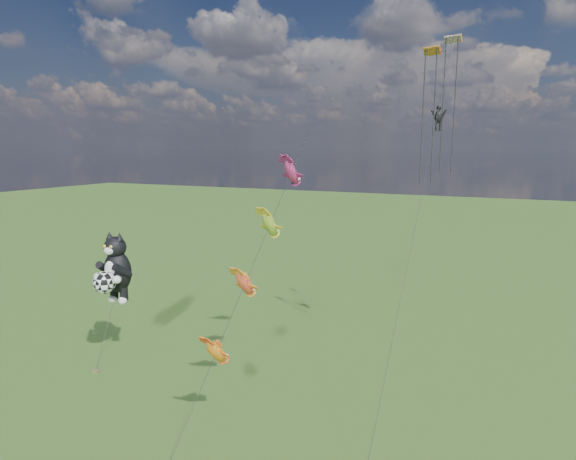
% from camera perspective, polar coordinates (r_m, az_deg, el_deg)
% --- Properties ---
extents(ground, '(300.00, 300.00, 0.00)m').
position_cam_1_polar(ground, '(35.71, -20.82, -18.12)').
color(ground, '#1E4411').
extents(cat_kite_rig, '(2.55, 4.15, 10.03)m').
position_cam_1_polar(cat_kite_rig, '(39.02, -19.91, -4.41)').
color(cat_kite_rig, brown).
rests_on(cat_kite_rig, ground).
extents(fish_windsock_rig, '(1.54, 15.94, 17.36)m').
position_cam_1_polar(fish_windsock_rig, '(30.15, -3.65, -2.92)').
color(fish_windsock_rig, brown).
rests_on(fish_windsock_rig, ground).
extents(parafoil_rig, '(2.13, 17.54, 24.14)m').
position_cam_1_polar(parafoil_rig, '(35.35, 17.37, 13.38)').
color(parafoil_rig, brown).
rests_on(parafoil_rig, ground).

